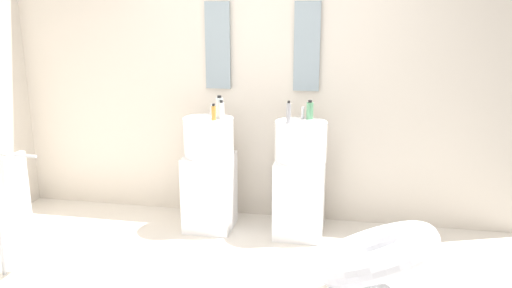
% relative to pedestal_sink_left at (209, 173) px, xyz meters
% --- Properties ---
extents(rear_partition, '(4.80, 0.10, 2.60)m').
position_rel_pedestal_sink_left_xyz_m(rear_partition, '(0.39, 0.42, 0.80)').
color(rear_partition, beige).
rests_on(rear_partition, ground_plane).
extents(pedestal_sink_left, '(0.42, 0.42, 1.08)m').
position_rel_pedestal_sink_left_xyz_m(pedestal_sink_left, '(0.00, 0.00, 0.00)').
color(pedestal_sink_left, white).
rests_on(pedestal_sink_left, ground_plane).
extents(pedestal_sink_right, '(0.42, 0.42, 1.08)m').
position_rel_pedestal_sink_left_xyz_m(pedestal_sink_right, '(0.78, 0.00, 0.00)').
color(pedestal_sink_right, white).
rests_on(pedestal_sink_right, ground_plane).
extents(vanity_mirror_left, '(0.22, 0.03, 0.74)m').
position_rel_pedestal_sink_left_xyz_m(vanity_mirror_left, '(0.00, 0.35, 1.05)').
color(vanity_mirror_left, '#8C9EA8').
extents(vanity_mirror_right, '(0.22, 0.03, 0.74)m').
position_rel_pedestal_sink_left_xyz_m(vanity_mirror_right, '(0.78, 0.35, 1.05)').
color(vanity_mirror_right, '#8C9EA8').
extents(lounge_chair, '(1.05, 1.05, 0.65)m').
position_rel_pedestal_sink_left_xyz_m(lounge_chair, '(1.36, -1.06, -0.15)').
color(lounge_chair, '#B7BABF').
rests_on(lounge_chair, ground_plane).
extents(towel_rack, '(0.37, 0.22, 0.95)m').
position_rel_pedestal_sink_left_xyz_m(towel_rack, '(-1.07, -1.09, 0.13)').
color(towel_rack, '#B7BABF').
rests_on(towel_rack, ground_plane).
extents(soap_bottle_white, '(0.04, 0.04, 0.16)m').
position_rel_pedestal_sink_left_xyz_m(soap_bottle_white, '(0.12, -0.02, 0.55)').
color(soap_bottle_white, white).
rests_on(soap_bottle_white, pedestal_sink_left).
extents(soap_bottle_grey, '(0.04, 0.04, 0.18)m').
position_rel_pedestal_sink_left_xyz_m(soap_bottle_grey, '(0.68, -0.09, 0.56)').
color(soap_bottle_grey, '#99999E').
rests_on(soap_bottle_grey, pedestal_sink_right).
extents(soap_bottle_clear, '(0.06, 0.06, 0.19)m').
position_rel_pedestal_sink_left_xyz_m(soap_bottle_clear, '(0.10, 0.01, 0.57)').
color(soap_bottle_clear, silver).
rests_on(soap_bottle_clear, pedestal_sink_left).
extents(soap_bottle_green, '(0.06, 0.06, 0.16)m').
position_rel_pedestal_sink_left_xyz_m(soap_bottle_green, '(0.83, 0.12, 0.55)').
color(soap_bottle_green, '#59996B').
rests_on(soap_bottle_green, pedestal_sink_right).
extents(soap_bottle_amber, '(0.04, 0.04, 0.14)m').
position_rel_pedestal_sink_left_xyz_m(soap_bottle_amber, '(0.07, -0.08, 0.54)').
color(soap_bottle_amber, '#C68C38').
rests_on(soap_bottle_amber, pedestal_sink_left).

